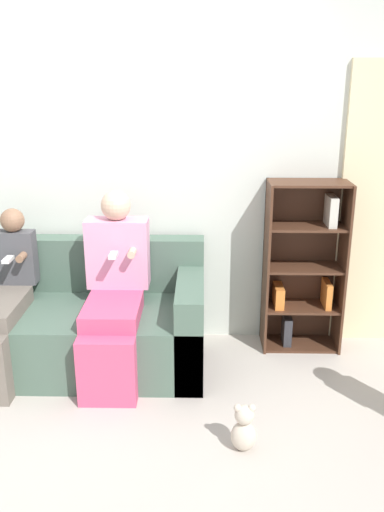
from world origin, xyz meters
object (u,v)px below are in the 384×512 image
at_px(adult_seated, 114,285).
at_px(couch, 77,324).
at_px(child_seated, 5,299).
at_px(bookshelf, 303,268).
at_px(teddy_bear, 244,429).

bearing_deg(adult_seated, couch, 161.21).
distance_m(child_seated, bookshelf, 2.12).
xyz_separation_m(couch, adult_seated, (0.30, -0.10, 0.34)).
relative_size(adult_seated, bookshelf, 0.97).
bearing_deg(adult_seated, bookshelf, 17.32).
bearing_deg(child_seated, adult_seated, 3.45).
bearing_deg(couch, bookshelf, 10.94).
distance_m(couch, teddy_bear, 1.48).
relative_size(bookshelf, teddy_bear, 4.37).
xyz_separation_m(adult_seated, bookshelf, (1.34, 0.42, -0.02)).
relative_size(adult_seated, teddy_bear, 4.26).
distance_m(adult_seated, child_seated, 0.74).
relative_size(adult_seated, child_seated, 1.12).
height_order(couch, child_seated, child_seated).
relative_size(couch, child_seated, 1.64).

